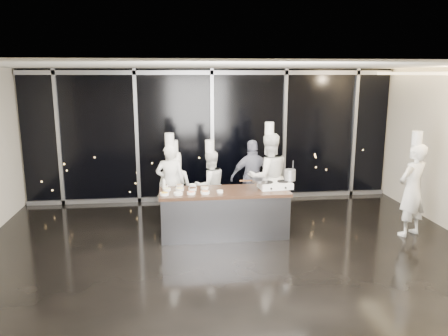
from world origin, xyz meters
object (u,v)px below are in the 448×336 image
object	(u,v)px
stove	(275,185)
stock_pot	(290,175)
chef_right	(268,177)
chef_side	(412,189)
chef_center	(210,185)
demo_counter	(224,213)
chef_left	(174,185)
guest	(253,178)
frying_pan	(259,181)
chef_far_left	(171,183)

from	to	relation	value
stove	stock_pot	distance (m)	0.35
chef_right	chef_side	size ratio (longest dim) A/B	1.03
chef_center	demo_counter	bearing A→B (deg)	79.54
chef_left	guest	size ratio (longest dim) A/B	1.02
guest	chef_right	bearing A→B (deg)	126.18
demo_counter	chef_center	size ratio (longest dim) A/B	1.43
stock_pot	chef_side	bearing A→B (deg)	-11.98
frying_pan	guest	size ratio (longest dim) A/B	0.34
chef_center	chef_side	world-z (taller)	chef_side
chef_left	chef_right	world-z (taller)	chef_right
frying_pan	chef_left	distance (m)	1.95
demo_counter	chef_right	bearing A→B (deg)	38.16
chef_left	chef_right	distance (m)	2.00
chef_far_left	chef_right	distance (m)	2.06
frying_pan	chef_side	world-z (taller)	chef_side
chef_far_left	demo_counter	bearing A→B (deg)	144.30
stock_pot	chef_left	xyz separation A→B (m)	(-2.24, 0.97, -0.39)
chef_left	chef_center	size ratio (longest dim) A/B	1.00
demo_counter	guest	world-z (taller)	guest
chef_far_left	chef_side	distance (m)	4.77
stove	chef_far_left	bearing A→B (deg)	151.41
frying_pan	chef_right	distance (m)	0.87
frying_pan	guest	distance (m)	1.18
stove	guest	size ratio (longest dim) A/B	0.39
demo_counter	guest	bearing A→B (deg)	56.72
demo_counter	chef_right	distance (m)	1.41
demo_counter	frying_pan	world-z (taller)	frying_pan
chef_center	chef_far_left	bearing A→B (deg)	-15.53
chef_center	chef_left	bearing A→B (deg)	-26.94
demo_counter	chef_left	size ratio (longest dim) A/B	1.43
demo_counter	frying_pan	distance (m)	0.92
chef_right	chef_center	bearing A→B (deg)	-16.22
frying_pan	chef_side	distance (m)	2.92
demo_counter	stove	xyz separation A→B (m)	(1.00, 0.04, 0.51)
stove	chef_side	size ratio (longest dim) A/B	0.32
guest	chef_center	bearing A→B (deg)	11.35
chef_right	chef_side	distance (m)	2.81
chef_far_left	guest	world-z (taller)	chef_far_left
chef_far_left	chef_left	size ratio (longest dim) A/B	1.10
stock_pot	chef_far_left	size ratio (longest dim) A/B	0.11
stock_pot	chef_far_left	world-z (taller)	chef_far_left
chef_center	chef_side	xyz separation A→B (m)	(3.76, -1.38, 0.16)
chef_far_left	guest	size ratio (longest dim) A/B	1.13
frying_pan	chef_center	bearing A→B (deg)	126.66
chef_right	chef_side	xyz separation A→B (m)	(2.54, -1.21, -0.02)
stock_pot	chef_side	distance (m)	2.33
stove	chef_center	xyz separation A→B (m)	(-1.19, 0.94, -0.20)
demo_counter	chef_side	world-z (taller)	chef_side
frying_pan	chef_far_left	size ratio (longest dim) A/B	0.30
guest	frying_pan	bearing A→B (deg)	85.57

